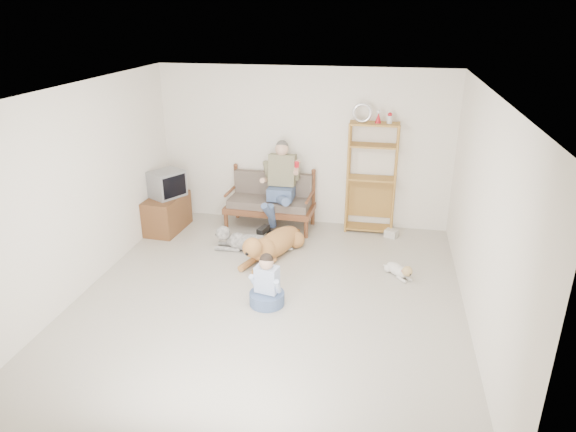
% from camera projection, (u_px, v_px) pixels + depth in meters
% --- Properties ---
extents(floor, '(5.50, 5.50, 0.00)m').
position_uv_depth(floor, '(269.00, 299.00, 6.75)').
color(floor, beige).
rests_on(floor, ground).
extents(ceiling, '(5.50, 5.50, 0.00)m').
position_uv_depth(ceiling, '(266.00, 90.00, 5.74)').
color(ceiling, silver).
rests_on(ceiling, ground).
extents(wall_back, '(5.00, 0.00, 5.00)m').
position_uv_depth(wall_back, '(304.00, 148.00, 8.75)').
color(wall_back, silver).
rests_on(wall_back, ground).
extents(wall_front, '(5.00, 0.00, 5.00)m').
position_uv_depth(wall_front, '(184.00, 334.00, 3.74)').
color(wall_front, silver).
rests_on(wall_front, ground).
extents(wall_left, '(0.00, 5.50, 5.50)m').
position_uv_depth(wall_left, '(81.00, 191.00, 6.68)').
color(wall_left, silver).
rests_on(wall_left, ground).
extents(wall_right, '(0.00, 5.50, 5.50)m').
position_uv_depth(wall_right, '(483.00, 218.00, 5.81)').
color(wall_right, silver).
rests_on(wall_right, ground).
extents(loveseat, '(1.53, 0.77, 0.95)m').
position_uv_depth(loveseat, '(271.00, 200.00, 8.86)').
color(loveseat, brown).
rests_on(loveseat, ground).
extents(man, '(0.59, 0.84, 1.36)m').
position_uv_depth(man, '(278.00, 193.00, 8.53)').
color(man, '#4B618A').
rests_on(man, loveseat).
extents(etagere, '(0.83, 0.36, 2.17)m').
position_uv_depth(etagere, '(371.00, 177.00, 8.51)').
color(etagere, olive).
rests_on(etagere, ground).
extents(book_stack, '(0.24, 0.22, 0.13)m').
position_uv_depth(book_stack, '(391.00, 234.00, 8.56)').
color(book_stack, silver).
rests_on(book_stack, ground).
extents(tv_stand, '(0.56, 0.93, 0.60)m').
position_uv_depth(tv_stand, '(167.00, 213.00, 8.77)').
color(tv_stand, brown).
rests_on(tv_stand, ground).
extents(crt_tv, '(0.63, 0.67, 0.44)m').
position_uv_depth(crt_tv, '(167.00, 184.00, 8.61)').
color(crt_tv, slate).
rests_on(crt_tv, tv_stand).
extents(wall_outlet, '(0.12, 0.02, 0.08)m').
position_uv_depth(wall_outlet, '(235.00, 201.00, 9.35)').
color(wall_outlet, silver).
rests_on(wall_outlet, ground).
extents(golden_retriever, '(0.80, 1.63, 0.51)m').
position_uv_depth(golden_retriever, '(272.00, 245.00, 7.82)').
color(golden_retriever, '#AE7B3C').
rests_on(golden_retriever, ground).
extents(shaggy_dog, '(1.30, 0.32, 0.38)m').
position_uv_depth(shaggy_dog, '(246.00, 241.00, 8.06)').
color(shaggy_dog, silver).
rests_on(shaggy_dog, ground).
extents(terrier, '(0.43, 0.51, 0.23)m').
position_uv_depth(terrier, '(400.00, 270.00, 7.28)').
color(terrier, white).
rests_on(terrier, ground).
extents(child, '(0.45, 0.45, 0.72)m').
position_uv_depth(child, '(267.00, 286.00, 6.56)').
color(child, '#4B618A').
rests_on(child, ground).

